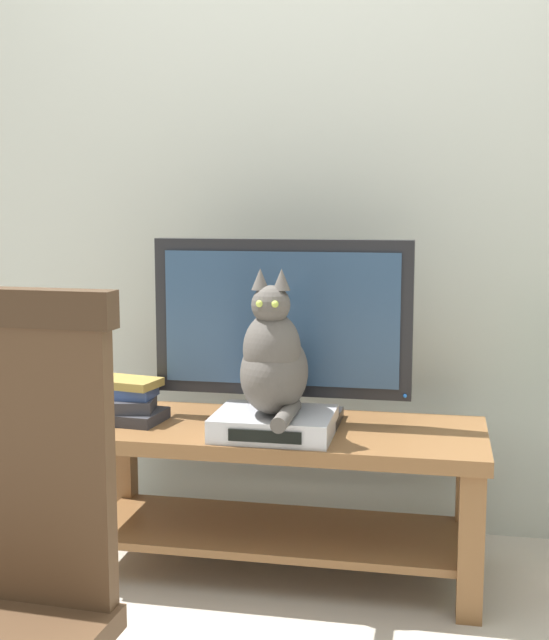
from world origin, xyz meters
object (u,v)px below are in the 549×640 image
cat (274,361)px  tv (282,327)px  book_stack (127,402)px  tv_stand (278,471)px  media_box (274,424)px

cat → tv: bearing=93.3°
cat → book_stack: 0.52m
tv_stand → media_box: media_box is taller
media_box → book_stack: (-0.48, 0.07, 0.03)m
tv_stand → cat: size_ratio=2.94×
tv_stand → tv: bearing=90.0°
media_box → cat: bearing=-85.8°
book_stack → tv: bearing=10.9°
media_box → book_stack: bearing=171.6°
tv_stand → cat: bearing=-84.8°
tv_stand → book_stack: 0.51m
tv → media_box: 0.31m
tv → media_box: tv is taller
tv → book_stack: bearing=-169.1°
cat → book_stack: bearing=169.7°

